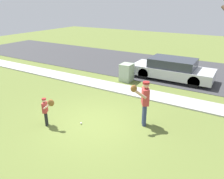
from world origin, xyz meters
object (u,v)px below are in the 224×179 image
(person_adult, at_px, (144,99))
(utility_cabinet, at_px, (127,73))
(baseball, at_px, (81,123))
(parked_sedan_silver, at_px, (172,69))
(person_child, at_px, (47,108))

(person_adult, xyz_separation_m, utility_cabinet, (-2.78, 4.06, -0.55))
(person_adult, distance_m, baseball, 2.50)
(baseball, distance_m, parked_sedan_silver, 6.95)
(person_child, bearing_deg, parked_sedan_silver, 41.54)
(person_adult, relative_size, baseball, 22.81)
(parked_sedan_silver, bearing_deg, utility_cabinet, -142.85)
(baseball, bearing_deg, utility_cabinet, 98.61)
(baseball, height_order, utility_cabinet, utility_cabinet)
(utility_cabinet, relative_size, parked_sedan_silver, 0.22)
(person_child, bearing_deg, baseball, 4.45)
(utility_cabinet, bearing_deg, baseball, -81.39)
(parked_sedan_silver, bearing_deg, person_child, -107.15)
(baseball, height_order, parked_sedan_silver, parked_sedan_silver)
(person_adult, relative_size, person_child, 1.52)
(person_adult, distance_m, person_child, 3.49)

